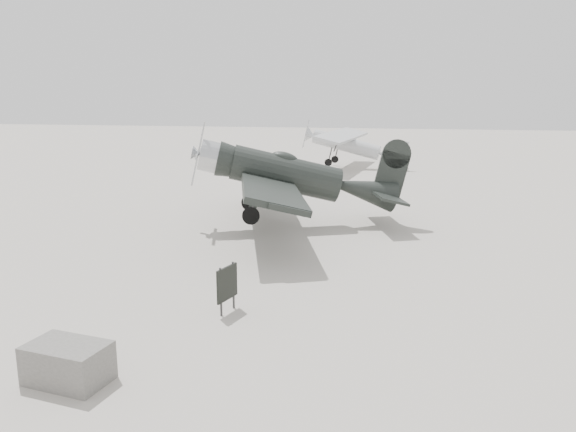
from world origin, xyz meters
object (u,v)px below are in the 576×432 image
highwing_monoplane (350,142)px  equipment_block (68,363)px  sign_board (227,284)px  lowwing_monoplane (295,177)px

highwing_monoplane → equipment_block: bearing=-87.6°
highwing_monoplane → equipment_block: 34.88m
highwing_monoplane → sign_board: 30.57m
equipment_block → highwing_monoplane: bearing=85.8°
highwing_monoplane → equipment_block: size_ratio=7.05×
lowwing_monoplane → highwing_monoplane: (0.55, 20.42, -0.19)m
equipment_block → sign_board: (2.03, 4.20, 0.38)m
lowwing_monoplane → equipment_block: lowwing_monoplane is taller
lowwing_monoplane → sign_board: size_ratio=9.87×
lowwing_monoplane → equipment_block: 14.57m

